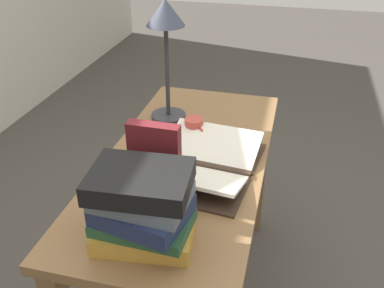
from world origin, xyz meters
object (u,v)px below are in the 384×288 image
coffee_mug (194,129)px  reading_lamp (166,29)px  open_book (203,163)px  book_standing_upright (155,166)px  book_stack_tall (144,208)px

coffee_mug → reading_lamp: bearing=45.6°
open_book → book_standing_upright: (-0.23, 0.10, 0.12)m
reading_lamp → coffee_mug: bearing=-134.4°
coffee_mug → book_stack_tall: bearing=-179.1°
open_book → book_stack_tall: bearing=176.2°
reading_lamp → coffee_mug: reading_lamp is taller
book_stack_tall → open_book: bearing=-10.1°
book_standing_upright → reading_lamp: 0.64m
book_stack_tall → book_standing_upright: 0.18m
open_book → reading_lamp: size_ratio=0.99×
book_standing_upright → open_book: bearing=-22.4°
book_standing_upright → coffee_mug: book_standing_upright is taller
open_book → book_standing_upright: 0.27m
book_standing_upright → reading_lamp: (0.58, 0.14, 0.24)m
book_standing_upright → book_stack_tall: bearing=-171.2°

